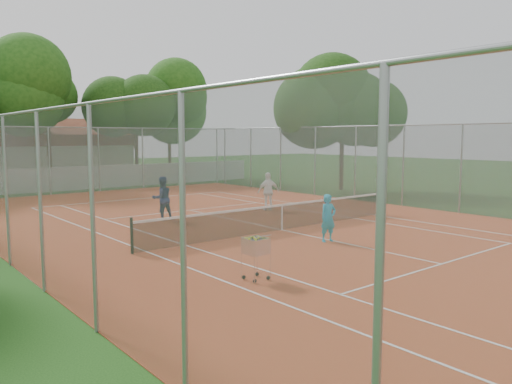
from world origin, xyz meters
TOP-DOWN VIEW (x-y plane):
  - ground at (0.00, 0.00)m, footprint 120.00×120.00m
  - court_pad at (0.00, 0.00)m, footprint 18.00×34.00m
  - court_lines at (0.00, 0.00)m, footprint 10.98×23.78m
  - tennis_net at (0.00, 0.00)m, footprint 11.88×0.10m
  - perimeter_fence at (0.00, 0.00)m, footprint 18.00×34.00m
  - boundary_wall at (0.00, 19.00)m, footprint 26.00×0.30m
  - clubhouse at (-2.00, 29.00)m, footprint 16.40×9.00m
  - tropical_trees at (0.00, 22.00)m, footprint 29.00×19.00m
  - player_near at (-0.19, -2.45)m, footprint 0.63×0.48m
  - player_far_left at (-2.29, 4.80)m, footprint 0.94×0.77m
  - player_far_right at (2.84, 4.05)m, footprint 1.12×0.76m
  - ball_hopper at (-4.82, -4.37)m, footprint 0.68×0.68m

SIDE VIEW (x-z plane):
  - ground at x=0.00m, z-range 0.00..0.00m
  - court_pad at x=0.00m, z-range 0.00..0.02m
  - court_lines at x=0.00m, z-range 0.02..0.03m
  - tennis_net at x=0.00m, z-range 0.02..1.00m
  - ball_hopper at x=-4.82m, z-range 0.02..1.14m
  - boundary_wall at x=0.00m, z-range 0.00..1.50m
  - player_near at x=-0.19m, z-range 0.02..1.58m
  - player_far_right at x=2.84m, z-range 0.02..1.79m
  - player_far_left at x=-2.29m, z-range 0.02..1.81m
  - perimeter_fence at x=0.00m, z-range 0.00..4.00m
  - clubhouse at x=-2.00m, z-range 0.00..4.40m
  - tropical_trees at x=0.00m, z-range 0.00..10.00m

